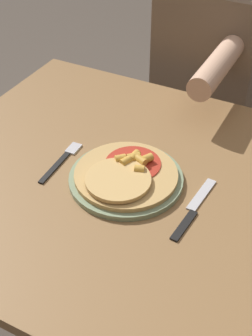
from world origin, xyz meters
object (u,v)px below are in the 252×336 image
object	(u,v)px
plate	(126,179)
knife	(193,209)
pizza	(125,174)
person_diner	(207,73)
dining_table	(142,217)
fork	(63,159)

from	to	relation	value
plate	knife	xyz separation A→B (m)	(0.18, -0.02, -0.00)
plate	pizza	world-z (taller)	pizza
pizza	person_diner	world-z (taller)	person_diner
plate	knife	distance (m)	0.18
plate	dining_table	bearing A→B (deg)	16.00
knife	plate	bearing A→B (deg)	173.65
dining_table	knife	bearing A→B (deg)	-12.51
plate	person_diner	distance (m)	0.69
knife	pizza	bearing A→B (deg)	174.87
fork	person_diner	bearing A→B (deg)	78.12
dining_table	fork	bearing A→B (deg)	-176.45
dining_table	person_diner	bearing A→B (deg)	96.16
plate	knife	world-z (taller)	plate
dining_table	pizza	distance (m)	0.15
dining_table	person_diner	size ratio (longest dim) A/B	0.92
plate	pizza	bearing A→B (deg)	-86.88
pizza	fork	world-z (taller)	pizza
knife	person_diner	distance (m)	0.74
pizza	fork	xyz separation A→B (m)	(-0.18, 0.00, -0.02)
fork	knife	distance (m)	0.36
pizza	knife	bearing A→B (deg)	-5.13
knife	person_diner	xyz separation A→B (m)	(-0.21, 0.71, -0.05)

